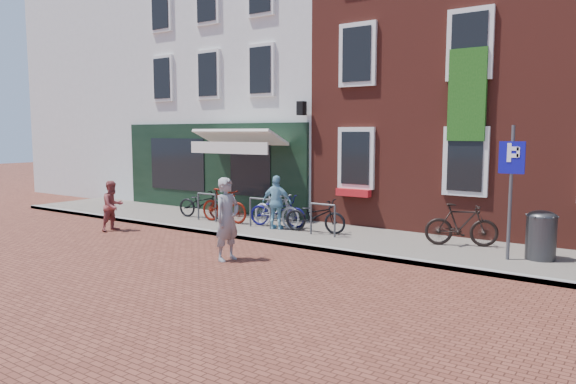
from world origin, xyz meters
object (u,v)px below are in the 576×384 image
Objects in this scene: woman at (227,219)px; boy at (113,206)px; bicycle_5 at (461,225)px; bicycle_4 at (315,216)px; bicycle_0 at (202,204)px; litter_bin at (541,232)px; cafe_person at (277,202)px; bicycle_2 at (278,211)px; bicycle_1 at (224,206)px; bicycle_3 at (276,210)px; parking_sign at (511,176)px.

woman is 4.95m from boy.
bicycle_4 is at bearing 75.32° from bicycle_5.
bicycle_0 is 4.10m from bicycle_4.
litter_bin reaches higher than bicycle_5.
bicycle_4 is (4.10, -0.03, 0.00)m from bicycle_0.
woman is 3.28m from cafe_person.
woman is (-5.51, -3.44, 0.22)m from litter_bin.
bicycle_2 is 4.97m from bicycle_5.
woman reaches higher than cafe_person.
bicycle_3 is at bearing -85.78° from bicycle_1.
bicycle_5 is at bearing -91.30° from bicycle_4.
bicycle_0 is (0.90, 2.57, -0.15)m from boy.
cafe_person is 0.89× the size of bicycle_3.
bicycle_1 is at bearing -12.75° from cafe_person.
bicycle_3 reaches higher than bicycle_2.
cafe_person is 0.89× the size of bicycle_1.
cafe_person is at bearing -61.34° from boy.
parking_sign reaches higher than litter_bin.
parking_sign is 6.03m from cafe_person.
parking_sign is at bearing -87.89° from bicycle_3.
woman is 4.27m from bicycle_1.
bicycle_3 is (-6.65, -0.12, -0.07)m from litter_bin.
litter_bin is 0.65× the size of bicycle_0.
bicycle_0 is 1.03× the size of bicycle_1.
litter_bin is 0.39× the size of parking_sign.
litter_bin is at bearing -84.12° from bicycle_3.
woman is at bearing -139.28° from bicycle_1.
litter_bin reaches higher than bicycle_0.
boy is 0.82× the size of bicycle_4.
litter_bin is at bearing 37.08° from parking_sign.
bicycle_5 is at bearing 146.62° from parking_sign.
bicycle_1 reaches higher than bicycle_0.
woman is at bearing 113.00° from bicycle_5.
bicycle_0 is at bearing -16.87° from cafe_person.
bicycle_4 is (1.31, -0.13, 0.00)m from bicycle_2.
cafe_person is (-5.95, 0.10, -1.00)m from parking_sign.
cafe_person reaches higher than bicycle_1.
cafe_person is 0.87× the size of bicycle_4.
bicycle_1 is (1.09, -0.22, 0.05)m from bicycle_0.
boy is (-9.84, -2.24, -1.14)m from parking_sign.
boy reaches higher than litter_bin.
woman is 1.08× the size of bicycle_1.
bicycle_0 is 1.12m from bicycle_1.
litter_bin is at bearing -97.82° from bicycle_4.
bicycle_5 is at bearing -40.88° from woman.
bicycle_4 is 1.03× the size of bicycle_5.
parking_sign is 1.68× the size of bicycle_3.
bicycle_1 is at bearing 73.47° from bicycle_5.
bicycle_3 is at bearing 22.71° from woman.
cafe_person is at bearing 21.18° from woman.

